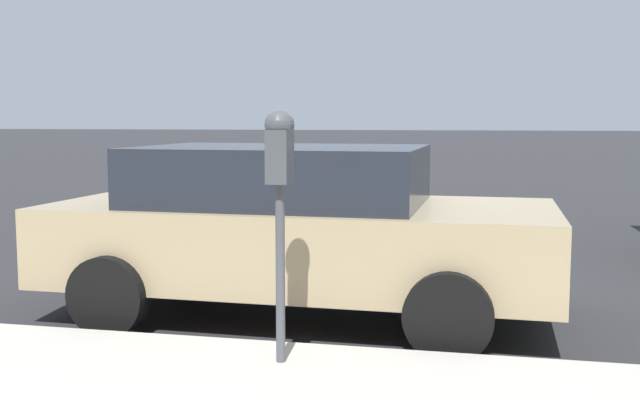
% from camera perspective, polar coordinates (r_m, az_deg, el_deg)
% --- Properties ---
extents(ground_plane, '(220.00, 220.00, 0.00)m').
position_cam_1_polar(ground_plane, '(7.53, 0.97, -6.87)').
color(ground_plane, '#2B2B2D').
extents(parking_meter, '(0.21, 0.19, 1.63)m').
position_cam_1_polar(parking_meter, '(4.75, -3.08, 2.29)').
color(parking_meter, '#4C5156').
rests_on(parking_meter, sidewalk).
extents(car_tan, '(2.17, 4.30, 1.47)m').
position_cam_1_polar(car_tan, '(6.46, -1.80, -2.02)').
color(car_tan, tan).
rests_on(car_tan, ground_plane).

